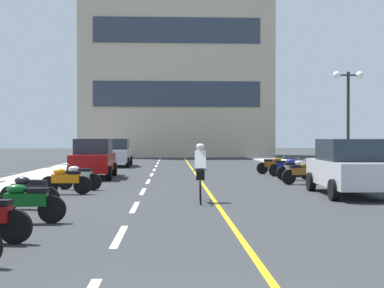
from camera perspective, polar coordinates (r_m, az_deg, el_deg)
The scene contains 29 objects.
ground_plane at distance 24.59m, azimuth 0.00°, elevation -3.65°, with size 140.00×140.00×0.00m, color #2D3033.
curb_left at distance 28.24m, azimuth -15.04°, elevation -3.00°, with size 2.40×72.00×0.12m, color #A8A8A3.
curb_right at distance 28.77m, azimuth 14.24°, elevation -2.93°, with size 2.40×72.00×0.12m, color #A8A8A3.
lane_dash_1 at distance 9.73m, azimuth -8.19°, elevation -10.25°, with size 0.14×2.20×0.01m, color silver.
lane_dash_2 at distance 13.66m, azimuth -6.49°, elevation -7.09°, with size 0.14×2.20×0.01m, color silver.
lane_dash_3 at distance 17.62m, azimuth -5.56°, elevation -5.35°, with size 0.14×2.20×0.01m, color silver.
lane_dash_4 at distance 21.60m, azimuth -4.98°, elevation -4.24°, with size 0.14×2.20×0.01m, color silver.
lane_dash_5 at distance 25.59m, azimuth -4.58°, elevation -3.48°, with size 0.14×2.20×0.01m, color silver.
lane_dash_6 at distance 29.58m, azimuth -4.29°, elevation -2.93°, with size 0.14×2.20×0.01m, color silver.
lane_dash_7 at distance 33.57m, azimuth -4.07°, elevation -2.50°, with size 0.14×2.20×0.01m, color silver.
lane_dash_8 at distance 37.56m, azimuth -3.89°, elevation -2.17°, with size 0.14×2.20×0.01m, color silver.
lane_dash_9 at distance 41.55m, azimuth -3.75°, elevation -1.90°, with size 0.14×2.20×0.01m, color silver.
lane_dash_10 at distance 45.55m, azimuth -3.63°, elevation -1.68°, with size 0.14×2.20×0.01m, color silver.
lane_dash_11 at distance 49.55m, azimuth -3.54°, elevation -1.49°, with size 0.14×2.20×0.01m, color silver.
centre_line_yellow at distance 27.59m, azimuth 0.26°, elevation -3.18°, with size 0.12×66.00×0.01m, color gold.
office_building at distance 53.47m, azimuth -1.76°, elevation 9.63°, with size 19.10×8.73×20.40m.
street_lamp_mid at distance 25.10m, azimuth 17.24°, elevation 4.92°, with size 1.46×0.36×4.90m.
parked_car_near at distance 17.04m, azimuth 17.19°, elevation -2.50°, with size 2.04×4.26×1.82m.
parked_car_mid at distance 23.90m, azimuth -11.06°, elevation -1.59°, with size 2.02×4.25×1.82m.
parked_car_far at distance 33.40m, azimuth -8.56°, elevation -0.96°, with size 1.97×4.22×1.82m.
motorcycle_3 at distance 11.50m, azimuth -18.30°, elevation -6.22°, with size 1.70×0.60×0.92m.
motorcycle_4 at distance 13.75m, azimuth -17.96°, elevation -5.10°, with size 1.66×0.73×0.92m.
motorcycle_5 at distance 17.10m, azimuth -14.10°, elevation -3.97°, with size 1.70×0.60×0.92m.
motorcycle_6 at distance 18.46m, azimuth -12.68°, elevation -3.63°, with size 1.66×0.74×0.92m.
motorcycle_7 at distance 20.71m, azimuth 12.24°, elevation -3.16°, with size 1.66×0.73×0.92m.
motorcycle_8 at distance 22.74m, azimuth 11.59°, elevation -2.82°, with size 1.70×0.60×0.92m.
motorcycle_9 at distance 24.59m, azimuth 10.66°, elevation -2.56°, with size 1.65×0.77×0.92m.
motorcycle_10 at distance 26.27m, azimuth 9.19°, elevation -2.36°, with size 1.70×0.60×0.92m.
cyclist_rider at distance 14.59m, azimuth 0.94°, elevation -3.10°, with size 0.42×1.77×1.71m.
Camera 1 is at (-1.04, -3.50, 1.84)m, focal length 47.19 mm.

